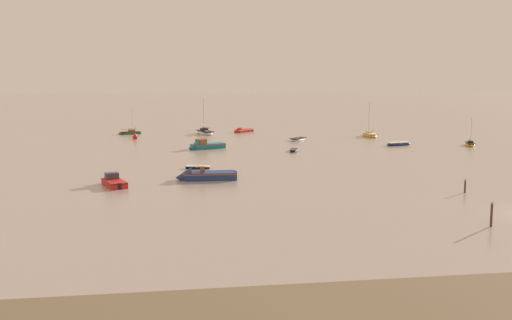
# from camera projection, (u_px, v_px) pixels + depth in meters

# --- Properties ---
(motorboat_moored_0) EXTENTS (3.21, 5.25, 1.89)m
(motorboat_moored_0) POSITION_uv_depth(u_px,v_px,m) (113.00, 182.00, 61.66)
(motorboat_moored_0) COLOR red
(motorboat_moored_0) RESTS_ON ground
(sailboat_moored_0) EXTENTS (3.91, 6.91, 7.40)m
(sailboat_moored_0) POSITION_uv_depth(u_px,v_px,m) (205.00, 133.00, 117.37)
(sailboat_moored_0) COLOR white
(sailboat_moored_0) RESTS_ON ground
(motorboat_moored_1) EXTENTS (6.82, 2.52, 2.30)m
(motorboat_moored_1) POSITION_uv_depth(u_px,v_px,m) (201.00, 177.00, 64.88)
(motorboat_moored_1) COLOR navy
(motorboat_moored_1) RESTS_ON ground
(motorboat_moored_2) EXTENTS (4.78, 4.42, 1.66)m
(motorboat_moored_2) POSITION_uv_depth(u_px,v_px,m) (242.00, 131.00, 121.60)
(motorboat_moored_2) COLOR red
(motorboat_moored_2) RESTS_ON ground
(rowboat_moored_0) EXTENTS (3.33, 1.89, 0.50)m
(rowboat_moored_0) POSITION_uv_depth(u_px,v_px,m) (198.00, 168.00, 72.77)
(rowboat_moored_0) COLOR black
(rowboat_moored_0) RESTS_ON ground
(sailboat_moored_1) EXTENTS (4.94, 2.69, 5.29)m
(sailboat_moored_1) POSITION_uv_depth(u_px,v_px,m) (130.00, 133.00, 117.78)
(sailboat_moored_1) COLOR #23602D
(sailboat_moored_1) RESTS_ON ground
(rowboat_moored_2) EXTENTS (2.03, 3.42, 0.51)m
(rowboat_moored_2) POSITION_uv_depth(u_px,v_px,m) (294.00, 150.00, 89.87)
(rowboat_moored_2) COLOR black
(rowboat_moored_2) RESTS_ON ground
(sailboat_moored_2) EXTENTS (2.08, 6.18, 6.87)m
(sailboat_moored_2) POSITION_uv_depth(u_px,v_px,m) (370.00, 135.00, 112.64)
(sailboat_moored_2) COLOR gold
(sailboat_moored_2) RESTS_ON ground
(sailboat_moored_3) EXTENTS (2.75, 4.63, 4.96)m
(sailboat_moored_3) POSITION_uv_depth(u_px,v_px,m) (470.00, 144.00, 97.70)
(sailboat_moored_3) COLOR gold
(sailboat_moored_3) RESTS_ON ground
(motorboat_moored_3) EXTENTS (6.50, 4.50, 2.34)m
(motorboat_moored_3) POSITION_uv_depth(u_px,v_px,m) (203.00, 147.00, 93.10)
(motorboat_moored_3) COLOR #197084
(motorboat_moored_3) RESTS_ON ground
(rowboat_moored_3) EXTENTS (4.85, 2.65, 0.73)m
(rowboat_moored_3) POSITION_uv_depth(u_px,v_px,m) (399.00, 144.00, 98.19)
(rowboat_moored_3) COLOR navy
(rowboat_moored_3) RESTS_ON ground
(rowboat_moored_4) EXTENTS (4.04, 4.21, 0.69)m
(rowboat_moored_4) POSITION_uv_depth(u_px,v_px,m) (298.00, 139.00, 105.51)
(rowboat_moored_4) COLOR white
(rowboat_moored_4) RESTS_ON ground
(channel_buoy) EXTENTS (0.90, 0.90, 2.30)m
(channel_buoy) POSITION_uv_depth(u_px,v_px,m) (135.00, 137.00, 107.95)
(channel_buoy) COLOR red
(channel_buoy) RESTS_ON ground
(mooring_post_near) EXTENTS (0.22, 0.22, 2.09)m
(mooring_post_near) POSITION_uv_depth(u_px,v_px,m) (491.00, 215.00, 44.25)
(mooring_post_near) COLOR #4D3323
(mooring_post_near) RESTS_ON ground
(mooring_post_left) EXTENTS (0.22, 0.22, 1.46)m
(mooring_post_left) POSITION_uv_depth(u_px,v_px,m) (465.00, 186.00, 57.46)
(mooring_post_left) COLOR #503323
(mooring_post_left) RESTS_ON ground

